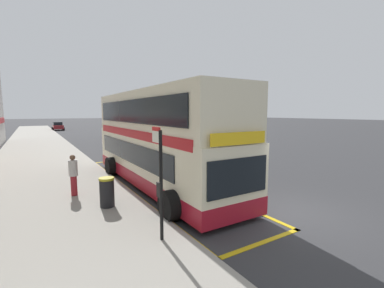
{
  "coord_description": "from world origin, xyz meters",
  "views": [
    {
      "loc": [
        -7.46,
        -5.45,
        3.45
      ],
      "look_at": [
        -1.06,
        4.92,
        1.97
      ],
      "focal_mm": 24.34,
      "sensor_mm": 36.0,
      "label": 1
    }
  ],
  "objects_px": {
    "parked_car_black_far": "(125,132)",
    "double_decker_bus": "(157,142)",
    "litter_bin": "(107,192)",
    "pedestrian_further_back": "(73,173)",
    "bus_stop_sign": "(160,176)",
    "parked_car_maroon_distant": "(58,126)"
  },
  "relations": [
    {
      "from": "parked_car_black_far",
      "to": "double_decker_bus",
      "type": "bearing_deg",
      "value": -106.15
    },
    {
      "from": "parked_car_black_far",
      "to": "litter_bin",
      "type": "height_order",
      "value": "parked_car_black_far"
    },
    {
      "from": "double_decker_bus",
      "to": "pedestrian_further_back",
      "type": "xyz_separation_m",
      "value": [
        -3.71,
        -0.12,
        -1.03
      ]
    },
    {
      "from": "bus_stop_sign",
      "to": "parked_car_black_far",
      "type": "relative_size",
      "value": 0.7
    },
    {
      "from": "double_decker_bus",
      "to": "pedestrian_further_back",
      "type": "relative_size",
      "value": 6.88
    },
    {
      "from": "parked_car_black_far",
      "to": "pedestrian_further_back",
      "type": "xyz_separation_m",
      "value": [
        -9.25,
        -23.03,
        0.24
      ]
    },
    {
      "from": "parked_car_black_far",
      "to": "pedestrian_further_back",
      "type": "relative_size",
      "value": 2.54
    },
    {
      "from": "pedestrian_further_back",
      "to": "litter_bin",
      "type": "height_order",
      "value": "pedestrian_further_back"
    },
    {
      "from": "parked_car_maroon_distant",
      "to": "pedestrian_further_back",
      "type": "xyz_separation_m",
      "value": [
        -3.07,
        -45.9,
        0.24
      ]
    },
    {
      "from": "double_decker_bus",
      "to": "bus_stop_sign",
      "type": "bearing_deg",
      "value": -113.54
    },
    {
      "from": "double_decker_bus",
      "to": "litter_bin",
      "type": "bearing_deg",
      "value": -144.13
    },
    {
      "from": "pedestrian_further_back",
      "to": "litter_bin",
      "type": "xyz_separation_m",
      "value": [
        0.82,
        -1.97,
        -0.37
      ]
    },
    {
      "from": "double_decker_bus",
      "to": "pedestrian_further_back",
      "type": "height_order",
      "value": "double_decker_bus"
    },
    {
      "from": "parked_car_black_far",
      "to": "litter_bin",
      "type": "bearing_deg",
      "value": -111.19
    },
    {
      "from": "bus_stop_sign",
      "to": "parked_car_black_far",
      "type": "xyz_separation_m",
      "value": [
        7.82,
        28.14,
        -1.04
      ]
    },
    {
      "from": "double_decker_bus",
      "to": "bus_stop_sign",
      "type": "relative_size",
      "value": 3.87
    },
    {
      "from": "parked_car_maroon_distant",
      "to": "pedestrian_further_back",
      "type": "distance_m",
      "value": 46.01
    },
    {
      "from": "double_decker_bus",
      "to": "pedestrian_further_back",
      "type": "bearing_deg",
      "value": -178.15
    },
    {
      "from": "double_decker_bus",
      "to": "parked_car_black_far",
      "type": "height_order",
      "value": "double_decker_bus"
    },
    {
      "from": "bus_stop_sign",
      "to": "pedestrian_further_back",
      "type": "xyz_separation_m",
      "value": [
        -1.43,
        5.11,
        -0.8
      ]
    },
    {
      "from": "parked_car_black_far",
      "to": "pedestrian_further_back",
      "type": "height_order",
      "value": "pedestrian_further_back"
    },
    {
      "from": "parked_car_maroon_distant",
      "to": "bus_stop_sign",
      "type": "bearing_deg",
      "value": -89.19
    }
  ]
}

